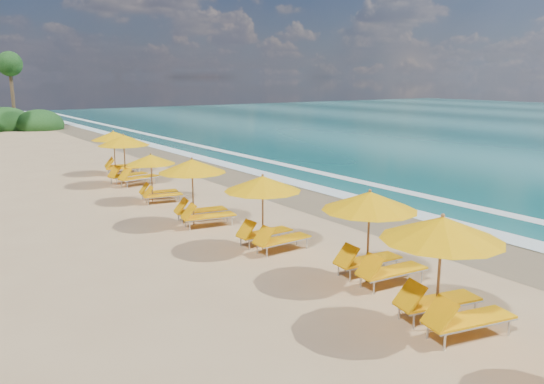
% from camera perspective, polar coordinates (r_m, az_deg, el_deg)
% --- Properties ---
extents(ground, '(160.00, 160.00, 0.00)m').
position_cam_1_polar(ground, '(20.65, 0.00, -3.26)').
color(ground, tan).
rests_on(ground, ground).
extents(wet_sand, '(4.00, 160.00, 0.01)m').
position_cam_1_polar(wet_sand, '(23.08, 8.22, -1.73)').
color(wet_sand, '#836E4E').
rests_on(wet_sand, ground).
extents(surf_foam, '(4.00, 160.00, 0.01)m').
position_cam_1_polar(surf_foam, '(24.94, 12.79, -0.83)').
color(surf_foam, white).
rests_on(surf_foam, ground).
extents(station_1, '(3.23, 3.10, 2.65)m').
position_cam_1_polar(station_1, '(12.31, 17.95, -7.32)').
color(station_1, olive).
rests_on(station_1, ground).
extents(station_2, '(2.93, 2.76, 2.58)m').
position_cam_1_polar(station_2, '(14.74, 10.72, -3.92)').
color(station_2, olive).
rests_on(station_2, ground).
extents(station_3, '(2.72, 2.52, 2.48)m').
position_cam_1_polar(station_3, '(17.22, -0.47, -1.58)').
color(station_3, olive).
rests_on(station_3, ground).
extents(station_4, '(3.04, 2.89, 2.55)m').
position_cam_1_polar(station_4, '(20.34, -7.81, 0.54)').
color(station_4, olive).
rests_on(station_4, ground).
extents(station_5, '(2.60, 2.49, 2.18)m').
position_cam_1_polar(station_5, '(24.52, -12.17, 1.83)').
color(station_5, olive).
rests_on(station_5, ground).
extents(station_6, '(3.18, 3.04, 2.64)m').
position_cam_1_polar(station_6, '(28.67, -14.91, 3.66)').
color(station_6, olive).
rests_on(station_6, ground).
extents(station_7, '(3.10, 2.99, 2.51)m').
position_cam_1_polar(station_7, '(32.17, -15.92, 4.34)').
color(station_7, olive).
rests_on(station_7, ground).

